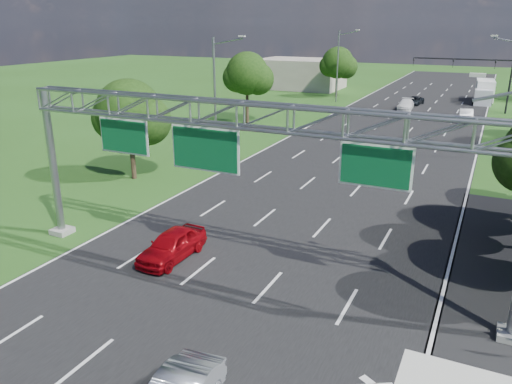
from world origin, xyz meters
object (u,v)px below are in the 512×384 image
Objects in this scene: sign_gantry at (242,129)px; red_coupe at (172,245)px; traffic_signal at (481,71)px; box_truck at (484,92)px.

red_coupe is (-4.01, 0.09, -6.16)m from sign_gantry.
traffic_signal reaches higher than box_truck.
sign_gantry is at bearing -101.45° from box_truck.
traffic_signal is (7.15, 53.00, -1.72)m from sign_gantry.
traffic_signal is at bearing 79.46° from red_coupe.
box_truck is at bearing 86.76° from traffic_signal.
sign_gantry reaches higher than traffic_signal.
box_truck is (7.67, 62.19, -5.39)m from sign_gantry.
sign_gantry is 7.35m from red_coupe.
traffic_signal is 1.45× the size of box_truck.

